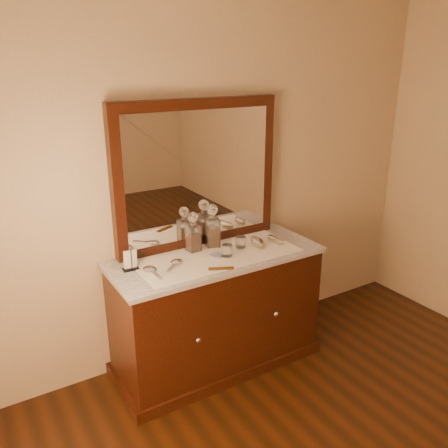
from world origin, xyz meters
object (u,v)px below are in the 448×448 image
(pin_dish, at_px, (216,256))
(hand_mirror_outer, at_px, (151,270))
(brush_far, at_px, (276,239))
(dresser_cabinet, at_px, (217,312))
(napkin_rack, at_px, (130,261))
(comb, at_px, (221,269))
(decanter_right, at_px, (213,230))
(decanter_left, at_px, (193,236))
(mirror_frame, at_px, (197,175))
(hand_mirror_inner, at_px, (176,263))
(brush_near, at_px, (258,242))

(pin_dish, bearing_deg, hand_mirror_outer, 178.69)
(pin_dish, height_order, brush_far, brush_far)
(dresser_cabinet, bearing_deg, napkin_rack, 171.96)
(comb, relative_size, decanter_right, 0.53)
(pin_dish, xyz_separation_m, decanter_left, (-0.08, 0.17, 0.10))
(mirror_frame, distance_m, decanter_left, 0.42)
(dresser_cabinet, height_order, hand_mirror_outer, hand_mirror_outer)
(comb, bearing_deg, decanter_left, 115.38)
(napkin_rack, bearing_deg, dresser_cabinet, -8.04)
(napkin_rack, distance_m, hand_mirror_outer, 0.14)
(comb, height_order, napkin_rack, napkin_rack)
(napkin_rack, bearing_deg, decanter_right, 5.75)
(pin_dish, distance_m, hand_mirror_outer, 0.46)
(mirror_frame, distance_m, brush_far, 0.73)
(decanter_right, xyz_separation_m, brush_far, (0.42, -0.17, -0.10))
(brush_far, bearing_deg, napkin_rack, 174.01)
(dresser_cabinet, xyz_separation_m, brush_far, (0.48, -0.03, 0.46))
(decanter_right, distance_m, hand_mirror_inner, 0.40)
(mirror_frame, bearing_deg, decanter_right, -61.12)
(dresser_cabinet, relative_size, mirror_frame, 1.17)
(brush_far, bearing_deg, brush_near, 174.67)
(dresser_cabinet, height_order, decanter_right, decanter_right)
(dresser_cabinet, distance_m, hand_mirror_outer, 0.66)
(hand_mirror_inner, bearing_deg, pin_dish, -6.49)
(mirror_frame, bearing_deg, pin_dish, -94.32)
(decanter_right, height_order, hand_mirror_inner, decanter_right)
(brush_far, bearing_deg, pin_dish, -179.76)
(decanter_left, bearing_deg, brush_near, -19.90)
(hand_mirror_inner, bearing_deg, decanter_right, 21.93)
(dresser_cabinet, xyz_separation_m, decanter_left, (-0.10, 0.14, 0.55))
(brush_near, height_order, hand_mirror_inner, brush_near)
(mirror_frame, distance_m, hand_mirror_outer, 0.73)
(dresser_cabinet, relative_size, hand_mirror_outer, 6.56)
(dresser_cabinet, bearing_deg, hand_mirror_inner, 179.94)
(brush_near, distance_m, brush_far, 0.15)
(comb, xyz_separation_m, decanter_left, (-0.01, 0.35, 0.10))
(brush_far, bearing_deg, mirror_frame, 150.13)
(comb, bearing_deg, mirror_frame, 103.11)
(mirror_frame, relative_size, decanter_left, 4.36)
(hand_mirror_outer, bearing_deg, napkin_rack, 132.12)
(pin_dish, distance_m, napkin_rack, 0.56)
(mirror_frame, xyz_separation_m, hand_mirror_inner, (-0.30, -0.24, -0.49))
(mirror_frame, bearing_deg, brush_near, -38.52)
(mirror_frame, height_order, pin_dish, mirror_frame)
(brush_far, xyz_separation_m, hand_mirror_outer, (-0.96, 0.01, -0.01))
(decanter_right, bearing_deg, comb, -112.37)
(hand_mirror_outer, bearing_deg, comb, -26.67)
(mirror_frame, height_order, napkin_rack, mirror_frame)
(mirror_frame, xyz_separation_m, brush_near, (0.33, -0.26, -0.47))
(pin_dish, xyz_separation_m, brush_near, (0.35, 0.02, 0.02))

